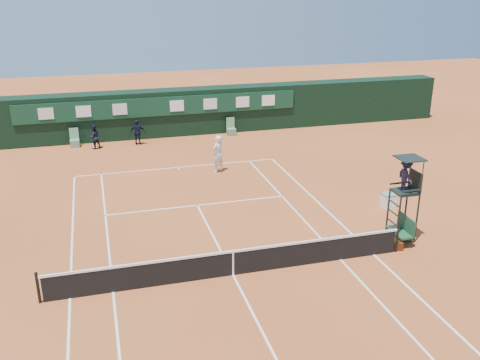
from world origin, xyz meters
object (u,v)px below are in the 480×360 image
object	(u,v)px
umpire_chair	(406,182)
cooler	(388,200)
player	(218,154)
tennis_net	(233,262)
player_bench	(403,228)

from	to	relation	value
umpire_chair	cooler	size ratio (longest dim) A/B	5.30
umpire_chair	player	xyz separation A→B (m)	(-5.11, 9.76, -1.45)
tennis_net	player	world-z (taller)	player
tennis_net	player_bench	bearing A→B (deg)	5.24
umpire_chair	cooler	bearing A→B (deg)	67.63
player_bench	cooler	world-z (taller)	player_bench
umpire_chair	player	world-z (taller)	umpire_chair
umpire_chair	player_bench	bearing A→B (deg)	-105.02
umpire_chair	player	distance (m)	11.12
player	umpire_chair	bearing A→B (deg)	83.37
tennis_net	player_bench	distance (m)	7.06
player_bench	player	distance (m)	11.22
cooler	player	bearing A→B (deg)	133.46
tennis_net	player	distance (m)	10.85
player_bench	player	bearing A→B (deg)	116.76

